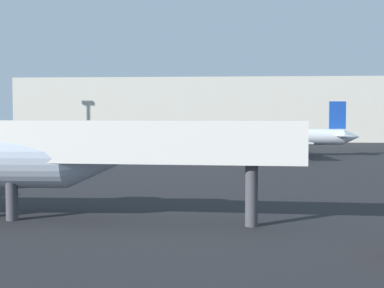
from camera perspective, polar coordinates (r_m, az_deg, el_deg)
airplane_far_left at (r=82.36m, az=8.84°, el=0.72°), size 26.58×24.02×8.24m
jet_bridge at (r=31.21m, az=-10.51°, el=0.07°), size 22.17×3.39×6.04m
terminal_building at (r=134.52m, az=1.29°, el=3.62°), size 88.55×22.67×14.91m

